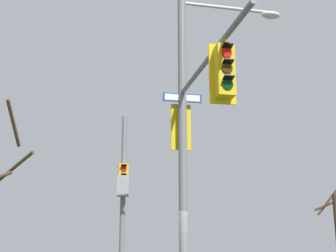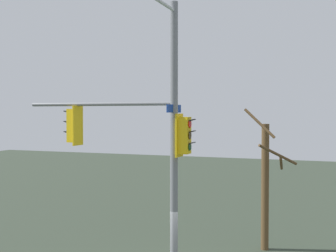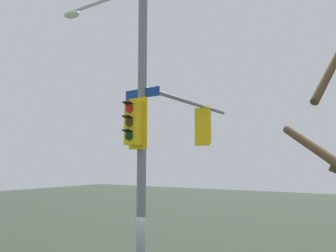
% 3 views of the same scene
% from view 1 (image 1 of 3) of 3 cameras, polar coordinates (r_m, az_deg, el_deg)
% --- Properties ---
extents(main_signal_pole_assembly, '(3.66, 5.81, 8.79)m').
position_cam_1_polar(main_signal_pole_assembly, '(12.16, 3.40, 1.73)').
color(main_signal_pole_assembly, slate).
rests_on(main_signal_pole_assembly, ground).
extents(secondary_pole_assembly, '(0.51, 0.77, 6.57)m').
position_cam_1_polar(secondary_pole_assembly, '(17.76, -5.53, -7.92)').
color(secondary_pole_assembly, slate).
rests_on(secondary_pole_assembly, ground).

